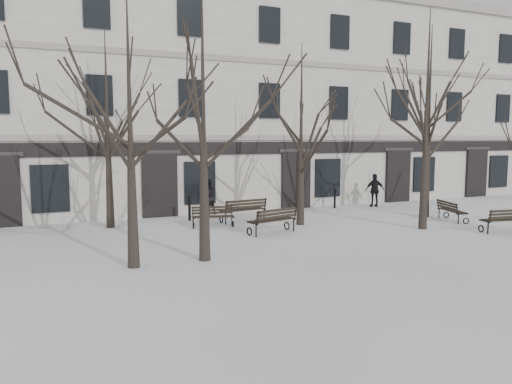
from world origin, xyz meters
TOP-DOWN VIEW (x-y plane):
  - ground at (0.00, 0.00)m, footprint 100.00×100.00m
  - building at (0.00, 12.96)m, footprint 40.40×10.20m
  - tree_0 at (-6.23, -0.54)m, footprint 5.27×5.27m
  - tree_1 at (-4.16, -0.58)m, footprint 5.67×5.67m
  - tree_2 at (5.35, 0.79)m, footprint 5.98×5.98m
  - tree_4 at (-5.94, 6.16)m, footprint 5.44×5.44m
  - tree_5 at (1.37, 3.61)m, footprint 5.18×5.18m
  - tree_6 at (7.66, 3.15)m, footprint 6.01×6.01m
  - bench_1 at (-0.52, 2.29)m, footprint 2.07×1.19m
  - bench_2 at (7.70, -1.09)m, footprint 1.94×0.96m
  - bench_3 at (-2.14, 4.54)m, footprint 1.75×0.95m
  - bench_4 at (-0.52, 5.19)m, footprint 2.07×0.98m
  - bench_5 at (7.80, 1.75)m, footprint 1.10×1.83m
  - bollard_a at (-2.55, 6.49)m, footprint 0.14×0.14m
  - bollard_b at (5.39, 7.22)m, footprint 0.13×0.13m
  - pedestrian_b at (-1.29, 7.72)m, footprint 0.94×0.81m
  - pedestrian_c at (7.56, 6.77)m, footprint 1.10×0.72m

SIDE VIEW (x-z plane):
  - ground at x=0.00m, z-range 0.00..0.00m
  - pedestrian_b at x=-1.29m, z-range -0.83..0.83m
  - pedestrian_c at x=7.56m, z-range -0.87..0.87m
  - bench_3 at x=-2.14m, z-range 0.04..0.88m
  - bench_5 at x=7.80m, z-range 0.04..0.92m
  - bench_2 at x=7.70m, z-range 0.04..0.98m
  - bollard_b at x=5.39m, z-range 0.04..1.04m
  - bench_1 at x=-0.52m, z-range 0.04..1.04m
  - bench_4 at x=-0.52m, z-range 0.04..1.05m
  - bollard_a at x=-2.55m, z-range 0.04..1.10m
  - tree_5 at x=1.37m, z-range 0.92..8.32m
  - tree_0 at x=-6.23m, z-range 0.94..8.47m
  - tree_4 at x=-5.94m, z-range 0.97..8.74m
  - tree_1 at x=-4.16m, z-range 1.01..9.11m
  - tree_2 at x=5.35m, z-range 1.07..9.62m
  - tree_6 at x=7.66m, z-range 1.07..9.66m
  - building at x=0.00m, z-range -0.18..11.22m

